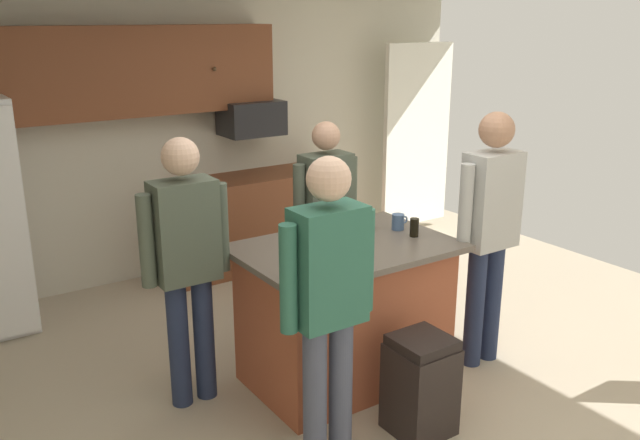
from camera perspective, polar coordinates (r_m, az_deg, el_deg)
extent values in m
plane|color=#B7A88E|center=(4.61, 3.14, -14.17)|extent=(7.04, 7.04, 0.00)
cube|color=beige|center=(6.49, -11.76, 7.04)|extent=(6.40, 0.10, 2.60)
cube|color=white|center=(7.56, 8.20, 7.07)|extent=(0.90, 0.06, 2.00)
cube|color=brown|center=(6.09, -14.93, 12.13)|extent=(2.40, 0.35, 0.75)
sphere|color=#4C3823|center=(6.14, -8.92, 12.52)|extent=(0.04, 0.04, 0.04)
cube|color=brown|center=(6.65, -5.49, 0.02)|extent=(1.80, 0.60, 0.90)
sphere|color=#4C3823|center=(6.61, -0.75, 0.00)|extent=(0.04, 0.04, 0.04)
cube|color=black|center=(6.45, -5.83, 8.60)|extent=(0.56, 0.40, 0.32)
cube|color=#AD5638|center=(4.54, 2.13, -8.08)|extent=(1.25, 0.80, 0.92)
cube|color=#60564C|center=(4.36, 2.19, -2.38)|extent=(1.39, 0.94, 0.04)
cylinder|color=#232D4C|center=(5.30, -0.28, -5.04)|extent=(0.13, 0.13, 0.79)
cylinder|color=#232D4C|center=(5.39, 1.23, -4.66)|extent=(0.13, 0.13, 0.79)
cube|color=#4C5647|center=(5.12, 0.50, 2.36)|extent=(0.38, 0.22, 0.59)
sphere|color=tan|center=(5.03, 0.51, 7.14)|extent=(0.21, 0.21, 0.21)
cylinder|color=#4C5647|center=(5.00, -1.77, 1.74)|extent=(0.09, 0.09, 0.53)
cylinder|color=#4C5647|center=(5.26, 2.66, 2.51)|extent=(0.09, 0.09, 0.53)
cylinder|color=#4C5166|center=(3.73, -0.44, -14.76)|extent=(0.13, 0.13, 0.84)
cylinder|color=#4C5166|center=(3.81, 1.76, -14.01)|extent=(0.13, 0.13, 0.84)
cube|color=#2D6651|center=(3.45, 0.72, -3.92)|extent=(0.38, 0.22, 0.63)
sphere|color=beige|center=(3.31, 0.75, 3.51)|extent=(0.23, 0.23, 0.23)
cylinder|color=#2D6651|center=(3.33, -2.70, -5.03)|extent=(0.09, 0.09, 0.57)
cylinder|color=#2D6651|center=(3.59, 3.88, -3.42)|extent=(0.09, 0.09, 0.57)
cylinder|color=#232D4C|center=(4.36, -11.86, -10.26)|extent=(0.13, 0.13, 0.83)
cylinder|color=#232D4C|center=(4.41, -9.79, -9.76)|extent=(0.13, 0.13, 0.83)
cube|color=#4C5647|center=(4.11, -11.37, -0.92)|extent=(0.38, 0.22, 0.62)
sphere|color=beige|center=(3.99, -11.75, 5.29)|extent=(0.23, 0.23, 0.23)
cylinder|color=#4C5647|center=(4.03, -14.49, -1.75)|extent=(0.09, 0.09, 0.56)
cylinder|color=#4C5647|center=(4.20, -8.35, -0.62)|extent=(0.09, 0.09, 0.56)
cylinder|color=#232D4C|center=(4.84, 12.96, -7.21)|extent=(0.13, 0.13, 0.87)
cylinder|color=#232D4C|center=(4.96, 14.33, -6.72)|extent=(0.13, 0.13, 0.87)
cube|color=#B7B7B2|center=(4.65, 14.30, 1.64)|extent=(0.38, 0.22, 0.65)
sphere|color=tan|center=(4.55, 14.73, 7.40)|extent=(0.24, 0.24, 0.24)
cylinder|color=#B7B7B2|center=(4.48, 12.22, 0.99)|extent=(0.09, 0.09, 0.59)
cylinder|color=#B7B7B2|center=(4.83, 16.21, 1.85)|extent=(0.09, 0.09, 0.59)
cylinder|color=black|center=(4.67, 4.23, -0.02)|extent=(0.07, 0.07, 0.13)
cylinder|color=black|center=(4.26, 1.70, -1.36)|extent=(0.06, 0.06, 0.17)
cylinder|color=black|center=(3.95, -0.10, -3.04)|extent=(0.06, 0.06, 0.15)
cylinder|color=#4C6B99|center=(4.15, 1.58, -2.43)|extent=(0.09, 0.09, 0.09)
torus|color=#4C6B99|center=(4.19, 2.27, -2.21)|extent=(0.06, 0.01, 0.06)
cylinder|color=black|center=(4.55, 7.98, -0.63)|extent=(0.06, 0.06, 0.13)
cylinder|color=#4C6B99|center=(4.68, 6.62, -0.15)|extent=(0.09, 0.09, 0.11)
torus|color=#4C6B99|center=(4.72, 7.16, 0.03)|extent=(0.06, 0.01, 0.06)
cube|color=black|center=(4.12, 8.47, -13.98)|extent=(0.34, 0.34, 0.55)
cube|color=black|center=(3.97, 8.67, -10.21)|extent=(0.32, 0.32, 0.06)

